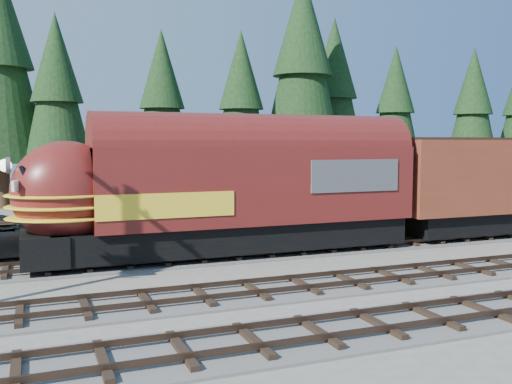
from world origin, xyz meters
name	(u,v)px	position (x,y,z in m)	size (l,w,h in m)	color
ground	(336,271)	(0.00, 0.00, 0.00)	(120.00, 120.00, 0.00)	#6B665B
track_siding	(466,238)	(10.00, 4.00, 0.06)	(68.00, 3.20, 0.33)	#4C4947
track_spur	(50,222)	(-10.00, 18.00, 0.06)	(32.00, 3.20, 0.33)	#4C4947
depot	(243,179)	(0.00, 10.50, 2.96)	(12.80, 7.00, 5.30)	gold
conifer_backdrop	(205,80)	(2.10, 24.90, 9.94)	(80.57, 22.02, 16.92)	black
locomotive	(217,195)	(-3.57, 4.00, 2.74)	(17.43, 3.46, 4.74)	black
caboose	(138,178)	(-4.49, 18.00, 2.70)	(10.53, 3.05, 5.47)	black
pickup_truck_a	(2,236)	(-12.22, 7.63, 0.93)	(3.08, 6.68, 1.86)	black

